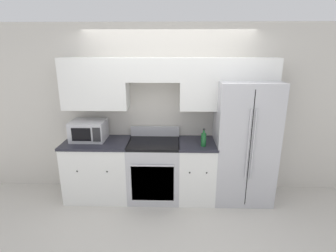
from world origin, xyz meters
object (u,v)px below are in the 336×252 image
Objects in this scene: refrigerator at (243,142)px; bottle at (204,139)px; oven_range at (154,169)px; microwave at (89,130)px.

bottle is at bearing -162.99° from refrigerator.
refrigerator reaches higher than bottle.
oven_range is at bearing -178.12° from refrigerator.
oven_range is 1.41m from refrigerator.
bottle is at bearing -11.25° from oven_range.
microwave is at bearing 179.17° from refrigerator.
microwave is at bearing 172.63° from bottle.
oven_range is at bearing 168.75° from bottle.
oven_range is 4.13× the size of bottle.
bottle is (0.72, -0.14, 0.55)m from oven_range.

